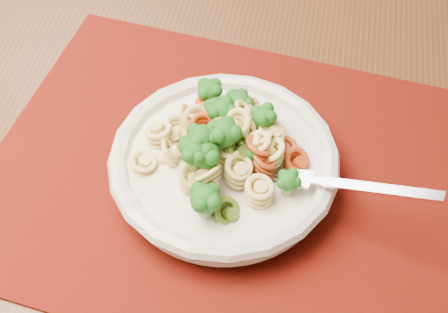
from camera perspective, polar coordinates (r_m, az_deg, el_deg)
The scene contains 5 objects.
dining_table at distance 0.81m, azimuth -0.32°, elevation 2.64°, with size 1.80×1.52×0.69m.
placemat at distance 0.66m, azimuth 0.42°, elevation -1.76°, with size 0.50×0.39×0.00m, color #5D1404.
pasta_bowl at distance 0.63m, azimuth -0.00°, elevation -0.67°, with size 0.23×0.23×0.04m.
pasta_broccoli_heap at distance 0.62m, azimuth 0.00°, elevation 0.34°, with size 0.20×0.20×0.06m, color #EEDB75, non-canonical shape.
fork at distance 0.60m, azimuth 6.93°, elevation -2.01°, with size 0.19×0.02×0.01m, color silver, non-canonical shape.
Camera 1 is at (0.78, -0.38, 1.22)m, focal length 50.00 mm.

